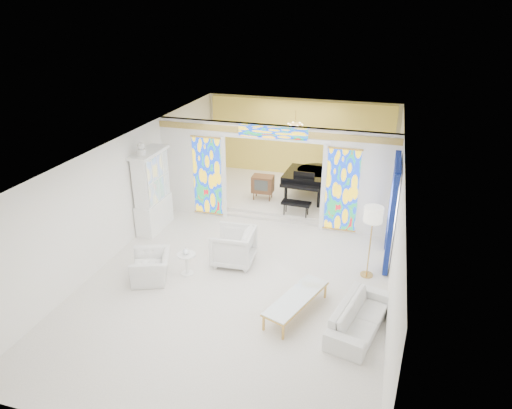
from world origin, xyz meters
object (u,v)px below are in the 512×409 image
(china_cabinet, at_px, (152,192))
(tv_console, at_px, (263,184))
(armchair_right, at_px, (233,246))
(sofa, at_px, (359,317))
(armchair_left, at_px, (151,267))
(grand_piano, at_px, (312,176))
(coffee_table, at_px, (296,298))

(china_cabinet, relative_size, tv_console, 3.42)
(armchair_right, relative_size, sofa, 0.51)
(armchair_right, relative_size, tv_console, 1.29)
(armchair_left, xyz_separation_m, tv_console, (1.36, 5.08, 0.37))
(armchair_right, bearing_deg, armchair_left, -56.36)
(china_cabinet, distance_m, armchair_right, 3.18)
(grand_piano, bearing_deg, tv_console, -155.27)
(armchair_right, height_order, grand_piano, grand_piano)
(coffee_table, distance_m, grand_piano, 6.11)
(china_cabinet, xyz_separation_m, armchair_right, (2.86, -1.20, -0.70))
(armchair_right, distance_m, tv_console, 3.83)
(grand_piano, bearing_deg, armchair_right, -103.03)
(armchair_left, relative_size, armchair_right, 0.99)
(china_cabinet, height_order, grand_piano, china_cabinet)
(armchair_right, height_order, sofa, armchair_right)
(coffee_table, distance_m, tv_console, 5.88)
(armchair_left, xyz_separation_m, coffee_table, (3.62, -0.34, 0.05))
(china_cabinet, xyz_separation_m, grand_piano, (4.07, 3.24, -0.26))
(coffee_table, bearing_deg, sofa, -5.63)
(coffee_table, xyz_separation_m, grand_piano, (-0.76, 6.04, 0.53))
(china_cabinet, height_order, tv_console, china_cabinet)
(sofa, bearing_deg, grand_piano, 32.41)
(china_cabinet, bearing_deg, armchair_right, -22.73)
(tv_console, bearing_deg, sofa, -58.60)
(china_cabinet, xyz_separation_m, tv_console, (2.57, 2.61, -0.47))
(armchair_left, distance_m, sofa, 4.98)
(armchair_left, distance_m, coffee_table, 3.64)
(china_cabinet, relative_size, armchair_left, 2.67)
(sofa, bearing_deg, armchair_left, 98.24)
(sofa, xyz_separation_m, coffee_table, (-1.34, 0.13, 0.08))
(china_cabinet, xyz_separation_m, coffee_table, (4.83, -2.81, -0.79))
(sofa, bearing_deg, china_cabinet, 78.19)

